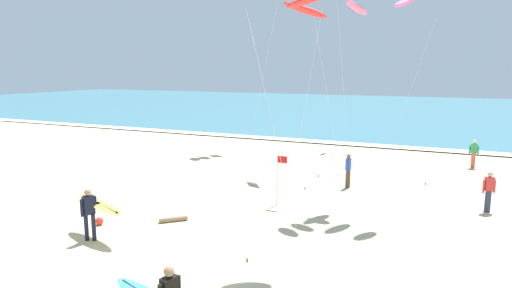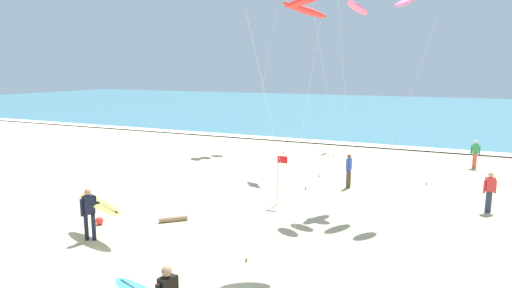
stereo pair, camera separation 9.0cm
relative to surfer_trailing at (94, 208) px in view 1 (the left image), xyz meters
The scene contains 13 objects.
ground_plane 3.90m from the surfer_trailing, 32.09° to the right, with size 160.00×160.00×0.00m, color #CCB789.
ocean_water 50.85m from the surfer_trailing, 86.42° to the left, with size 160.00×60.00×0.08m, color teal.
shoreline_foam 21.30m from the surfer_trailing, 81.41° to the left, with size 160.00×1.39×0.01m, color white.
surfer_trailing is the anchor object (origin of this frame).
kite_arc_amber_near 12.63m from the surfer_trailing, 44.99° to the left, with size 3.36×5.18×8.31m.
kite_delta_rose_mid 22.83m from the surfer_trailing, 80.20° to the left, with size 0.37×5.10×10.31m.
kite_arc_cobalt_distant 9.12m from the surfer_trailing, ahead, with size 2.61×2.93×7.54m.
bystander_red_top 14.34m from the surfer_trailing, 34.91° to the left, with size 0.46×0.30×1.59m.
bystander_green_top 20.04m from the surfer_trailing, 54.75° to the left, with size 0.50×0.22×1.59m.
bystander_blue_top 11.27m from the surfer_trailing, 57.24° to the left, with size 0.22×0.50×1.59m.
lifeguard_flag 7.02m from the surfer_trailing, 54.06° to the left, with size 0.44×0.05×2.10m.
beach_ball 1.59m from the surfer_trailing, 129.41° to the left, with size 0.28×0.28×0.28m, color red.
driftwood_log 2.88m from the surfer_trailing, 59.92° to the left, with size 0.17×0.17×1.01m, color #846B4C.
Camera 1 is at (6.99, -8.03, 5.42)m, focal length 30.39 mm.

